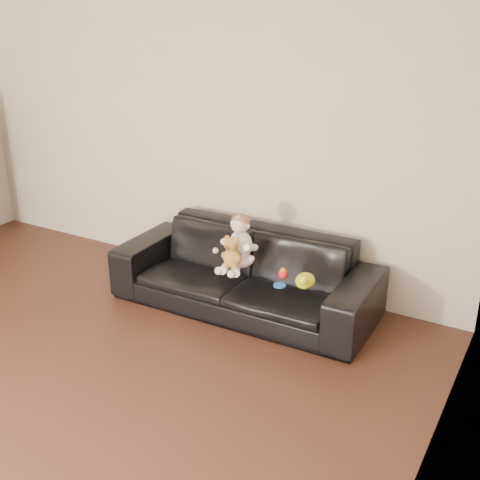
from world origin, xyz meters
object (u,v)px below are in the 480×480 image
Objects in this scene: baby at (239,244)px; toy_rattle at (283,274)px; sofa at (244,272)px; teddy_bear at (232,253)px; toy_green at (305,281)px; toy_blue_disc at (280,285)px.

baby is 0.42m from toy_rattle.
sofa reaches higher than toy_rattle.
teddy_bear is at bearing -164.52° from toy_rattle.
teddy_bear is 0.60m from toy_green.
toy_blue_disc is at bearing -75.06° from toy_rattle.
toy_blue_disc is (-0.17, -0.06, -0.05)m from toy_green.
toy_rattle is (-0.20, 0.06, -0.02)m from toy_green.
toy_blue_disc is (0.41, -0.02, -0.16)m from teddy_bear.
baby reaches higher than sofa.
baby reaches higher than toy_rattle.
sofa is 0.45m from toy_rattle.
teddy_bear is at bearing -84.22° from sofa.
baby reaches higher than toy_green.
teddy_bear is at bearing -175.44° from toy_green.
toy_green is at bearing 20.41° from toy_blue_disc.
toy_green is at bearing -19.50° from teddy_bear.
toy_blue_disc is (0.44, -0.26, 0.10)m from sofa.
sofa is at bearing 161.11° from toy_rattle.
toy_green is (0.61, -0.20, 0.15)m from sofa.
sofa is at bearing 72.40° from teddy_bear.
baby is (0.02, -0.11, 0.29)m from sofa.
toy_blue_disc is (0.42, -0.15, -0.18)m from baby.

